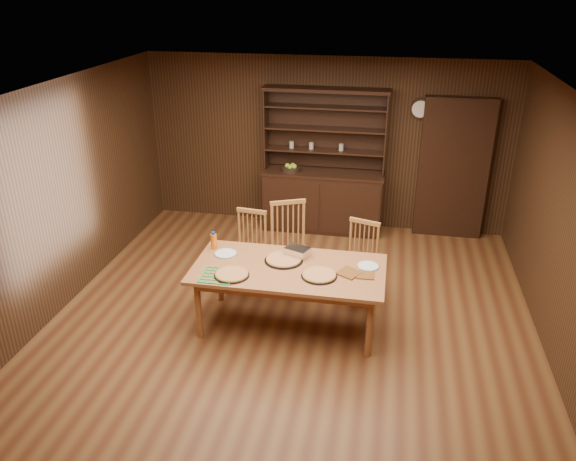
% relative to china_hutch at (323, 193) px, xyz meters
% --- Properties ---
extents(floor, '(6.00, 6.00, 0.00)m').
position_rel_china_hutch_xyz_m(floor, '(0.00, -2.75, -0.60)').
color(floor, brown).
rests_on(floor, ground).
extents(room_shell, '(6.00, 6.00, 6.00)m').
position_rel_china_hutch_xyz_m(room_shell, '(0.00, -2.75, 0.98)').
color(room_shell, white).
rests_on(room_shell, floor).
extents(china_hutch, '(1.84, 0.52, 2.17)m').
position_rel_china_hutch_xyz_m(china_hutch, '(0.00, 0.00, 0.00)').
color(china_hutch, black).
rests_on(china_hutch, floor).
extents(doorway, '(1.00, 0.18, 2.10)m').
position_rel_china_hutch_xyz_m(doorway, '(1.90, 0.15, 0.45)').
color(doorway, black).
rests_on(doorway, floor).
extents(wall_clock, '(0.30, 0.05, 0.30)m').
position_rel_china_hutch_xyz_m(wall_clock, '(1.35, 0.20, 1.30)').
color(wall_clock, black).
rests_on(wall_clock, room_shell).
extents(dining_table, '(2.09, 1.04, 0.75)m').
position_rel_china_hutch_xyz_m(dining_table, '(-0.02, -2.75, 0.08)').
color(dining_table, '#A46739').
rests_on(dining_table, floor).
extents(chair_left, '(0.46, 0.44, 1.01)m').
position_rel_china_hutch_xyz_m(chair_left, '(-0.67, -1.91, -0.06)').
color(chair_left, '#A77839').
rests_on(chair_left, floor).
extents(chair_center, '(0.61, 0.60, 1.14)m').
position_rel_china_hutch_xyz_m(chair_center, '(-0.17, -1.87, 0.01)').
color(chair_center, '#A77839').
rests_on(chair_center, floor).
extents(chair_right, '(0.51, 0.49, 0.99)m').
position_rel_china_hutch_xyz_m(chair_right, '(0.71, -1.95, -0.07)').
color(chair_right, '#A77839').
rests_on(chair_right, floor).
extents(pizza_left, '(0.38, 0.38, 0.04)m').
position_rel_china_hutch_xyz_m(pizza_left, '(-0.58, -3.04, 0.17)').
color(pizza_left, black).
rests_on(pizza_left, dining_table).
extents(pizza_right, '(0.38, 0.38, 0.04)m').
position_rel_china_hutch_xyz_m(pizza_right, '(0.34, -2.89, 0.17)').
color(pizza_right, black).
rests_on(pizza_right, dining_table).
extents(pizza_center, '(0.43, 0.43, 0.04)m').
position_rel_china_hutch_xyz_m(pizza_center, '(-0.10, -2.61, 0.17)').
color(pizza_center, black).
rests_on(pizza_center, dining_table).
extents(cooling_rack, '(0.34, 0.34, 0.02)m').
position_rel_china_hutch_xyz_m(cooling_rack, '(-0.72, -3.08, 0.16)').
color(cooling_rack, '#0EB94F').
rests_on(cooling_rack, dining_table).
extents(plate_left, '(0.26, 0.26, 0.02)m').
position_rel_china_hutch_xyz_m(plate_left, '(-0.78, -2.57, 0.16)').
color(plate_left, silver).
rests_on(plate_left, dining_table).
extents(plate_right, '(0.24, 0.24, 0.02)m').
position_rel_china_hutch_xyz_m(plate_right, '(0.83, -2.57, 0.16)').
color(plate_right, silver).
rests_on(plate_right, dining_table).
extents(foil_dish, '(0.31, 0.27, 0.10)m').
position_rel_china_hutch_xyz_m(foil_dish, '(0.03, -2.46, 0.21)').
color(foil_dish, silver).
rests_on(foil_dish, dining_table).
extents(juice_bottle, '(0.07, 0.07, 0.21)m').
position_rel_china_hutch_xyz_m(juice_bottle, '(-0.95, -2.45, 0.25)').
color(juice_bottle, orange).
rests_on(juice_bottle, dining_table).
extents(pot_holder_a, '(0.19, 0.19, 0.01)m').
position_rel_china_hutch_xyz_m(pot_holder_a, '(0.81, -2.78, 0.16)').
color(pot_holder_a, red).
rests_on(pot_holder_a, dining_table).
extents(pot_holder_b, '(0.30, 0.30, 0.02)m').
position_rel_china_hutch_xyz_m(pot_holder_b, '(0.64, -2.76, 0.16)').
color(pot_holder_b, red).
rests_on(pot_holder_b, dining_table).
extents(fruit_bowl, '(0.29, 0.29, 0.12)m').
position_rel_china_hutch_xyz_m(fruit_bowl, '(-0.49, -0.07, 0.39)').
color(fruit_bowl, black).
rests_on(fruit_bowl, china_hutch).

